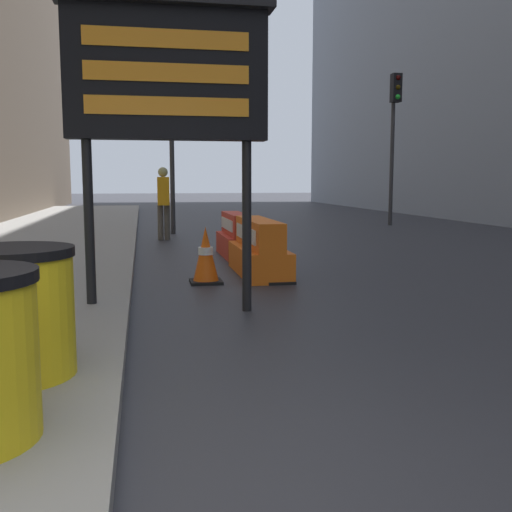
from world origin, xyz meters
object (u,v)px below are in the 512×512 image
object	(u,v)px
barrel_drum_middle	(12,312)
traffic_cone_near	(206,256)
jersey_barrier_orange_far	(259,250)
jersey_barrier_red_striped	(236,237)
traffic_light_far_side	(394,117)
traffic_light_near_curb	(172,118)
pedestrian_worker	(163,197)
message_board	(167,75)
traffic_cone_mid	(280,259)

from	to	relation	value
barrel_drum_middle	traffic_cone_near	size ratio (longest dim) A/B	1.08
barrel_drum_middle	jersey_barrier_orange_far	world-z (taller)	barrel_drum_middle
jersey_barrier_red_striped	traffic_light_far_side	bearing A→B (deg)	47.85
traffic_light_far_side	jersey_barrier_red_striped	bearing A→B (deg)	-132.15
jersey_barrier_orange_far	traffic_light_far_side	distance (m)	10.89
jersey_barrier_red_striped	traffic_cone_near	xyz separation A→B (m)	(-0.86, -2.83, 0.03)
traffic_light_near_curb	traffic_light_far_side	world-z (taller)	traffic_light_far_side
jersey_barrier_orange_far	pedestrian_worker	bearing A→B (deg)	102.57
message_board	traffic_cone_mid	xyz separation A→B (m)	(1.55, 1.64, -2.12)
jersey_barrier_orange_far	traffic_cone_mid	bearing A→B (deg)	-80.66
message_board	traffic_cone_near	bearing A→B (deg)	72.98
traffic_light_near_curb	pedestrian_worker	size ratio (longest dim) A/B	2.41
barrel_drum_middle	message_board	world-z (taller)	message_board
barrel_drum_middle	pedestrian_worker	bearing A→B (deg)	82.53
barrel_drum_middle	traffic_light_near_curb	world-z (taller)	traffic_light_near_curb
barrel_drum_middle	traffic_light_near_curb	size ratio (longest dim) A/B	0.21
message_board	traffic_light_far_side	distance (m)	13.35
barrel_drum_middle	traffic_cone_mid	distance (m)	4.73
traffic_cone_mid	traffic_light_far_side	size ratio (longest dim) A/B	0.15
jersey_barrier_orange_far	traffic_light_far_side	bearing A→B (deg)	55.93
message_board	traffic_light_near_curb	world-z (taller)	traffic_light_near_curb
traffic_cone_near	pedestrian_worker	xyz separation A→B (m)	(-0.35, 6.05, 0.62)
pedestrian_worker	barrel_drum_middle	bearing A→B (deg)	173.03
traffic_cone_near	traffic_light_near_curb	world-z (taller)	traffic_light_near_curb
jersey_barrier_red_striped	traffic_cone_mid	distance (m)	3.01
barrel_drum_middle	pedestrian_worker	world-z (taller)	pedestrian_worker
barrel_drum_middle	message_board	xyz separation A→B (m)	(1.12, 2.26, 1.88)
traffic_cone_mid	pedestrian_worker	size ratio (longest dim) A/B	0.40
jersey_barrier_orange_far	message_board	bearing A→B (deg)	-120.04
barrel_drum_middle	jersey_barrier_red_striped	size ratio (longest dim) A/B	0.50
message_board	traffic_cone_near	world-z (taller)	message_board
jersey_barrier_red_striped	traffic_cone_mid	bearing A→B (deg)	-87.46
barrel_drum_middle	traffic_light_near_curb	xyz separation A→B (m)	(1.62, 11.60, 2.39)
traffic_light_near_curb	pedestrian_worker	xyz separation A→B (m)	(-0.29, -1.47, -1.95)
jersey_barrier_red_striped	traffic_cone_mid	xyz separation A→B (m)	(0.13, -3.01, -0.02)
traffic_cone_mid	message_board	bearing A→B (deg)	-133.43
message_board	traffic_light_far_side	xyz separation A→B (m)	(7.30, 11.14, 0.83)
pedestrian_worker	jersey_barrier_orange_far	bearing A→B (deg)	-166.93
barrel_drum_middle	pedestrian_worker	size ratio (longest dim) A/B	0.50
jersey_barrier_orange_far	traffic_light_far_side	size ratio (longest dim) A/B	0.43
message_board	pedestrian_worker	xyz separation A→B (m)	(0.21, 7.87, -1.45)
traffic_cone_near	traffic_light_near_curb	xyz separation A→B (m)	(-0.05, 7.52, 2.57)
traffic_light_near_curb	traffic_cone_mid	bearing A→B (deg)	-82.26
barrel_drum_middle	message_board	bearing A→B (deg)	63.67
barrel_drum_middle	pedestrian_worker	xyz separation A→B (m)	(1.33, 10.13, 0.43)
message_board	traffic_light_far_side	bearing A→B (deg)	56.79
message_board	barrel_drum_middle	bearing A→B (deg)	-116.33
traffic_light_far_side	pedestrian_worker	distance (m)	8.13
jersey_barrier_red_striped	message_board	bearing A→B (deg)	-106.97
jersey_barrier_orange_far	traffic_cone_mid	world-z (taller)	jersey_barrier_orange_far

